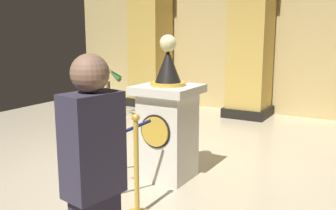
{
  "coord_description": "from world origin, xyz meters",
  "views": [
    {
      "loc": [
        2.68,
        -4.36,
        1.88
      ],
      "look_at": [
        0.3,
        -0.27,
        0.95
      ],
      "focal_mm": 41.73,
      "sensor_mm": 36.0,
      "label": 1
    }
  ],
  "objects_px": {
    "stanchion_far": "(137,181)",
    "stanchion_near": "(88,146)",
    "potted_palm_left": "(109,101)",
    "bystander_guest": "(94,184)",
    "pedestal_clock": "(168,123)"
  },
  "relations": [
    {
      "from": "stanchion_far",
      "to": "potted_palm_left",
      "type": "xyz_separation_m",
      "value": [
        -3.09,
        3.4,
        -0.03
      ]
    },
    {
      "from": "pedestal_clock",
      "to": "potted_palm_left",
      "type": "height_order",
      "value": "pedestal_clock"
    },
    {
      "from": "stanchion_far",
      "to": "stanchion_near",
      "type": "bearing_deg",
      "value": 151.63
    },
    {
      "from": "bystander_guest",
      "to": "pedestal_clock",
      "type": "bearing_deg",
      "value": 109.64
    },
    {
      "from": "stanchion_near",
      "to": "bystander_guest",
      "type": "bearing_deg",
      "value": -46.96
    },
    {
      "from": "pedestal_clock",
      "to": "stanchion_far",
      "type": "relative_size",
      "value": 1.69
    },
    {
      "from": "pedestal_clock",
      "to": "stanchion_far",
      "type": "distance_m",
      "value": 1.14
    },
    {
      "from": "stanchion_far",
      "to": "pedestal_clock",
      "type": "bearing_deg",
      "value": 103.51
    },
    {
      "from": "potted_palm_left",
      "to": "bystander_guest",
      "type": "height_order",
      "value": "bystander_guest"
    },
    {
      "from": "pedestal_clock",
      "to": "stanchion_near",
      "type": "distance_m",
      "value": 1.13
    },
    {
      "from": "potted_palm_left",
      "to": "pedestal_clock",
      "type": "bearing_deg",
      "value": -39.63
    },
    {
      "from": "stanchion_near",
      "to": "bystander_guest",
      "type": "height_order",
      "value": "bystander_guest"
    },
    {
      "from": "pedestal_clock",
      "to": "stanchion_near",
      "type": "height_order",
      "value": "pedestal_clock"
    },
    {
      "from": "stanchion_near",
      "to": "bystander_guest",
      "type": "distance_m",
      "value": 2.75
    },
    {
      "from": "stanchion_far",
      "to": "potted_palm_left",
      "type": "height_order",
      "value": "potted_palm_left"
    }
  ]
}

